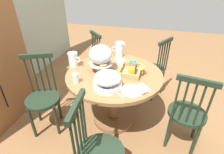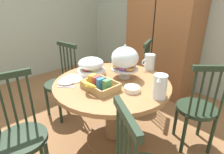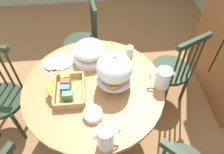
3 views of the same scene
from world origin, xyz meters
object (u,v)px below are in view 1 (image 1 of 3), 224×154
(windsor_chair_far_side, at_px, (187,115))
(pastry_stand_with_dome, at_px, (101,56))
(windsor_chair_facing_door, at_px, (98,153))
(cereal_bowl, at_px, (121,62))
(china_plate_large, at_px, (132,91))
(windsor_chair_by_cabinet, at_px, (43,98))
(milk_pitcher, at_px, (73,60))
(china_plate_small, at_px, (141,89))
(drinking_glass, at_px, (76,78))
(fruit_platter_covered, at_px, (107,80))
(orange_juice_pitcher, at_px, (119,50))
(cereal_basket, at_px, (132,70))
(windsor_chair_near_window, at_px, (90,65))
(windsor_chair_host_seat, at_px, (153,70))
(dining_table, at_px, (114,89))

(windsor_chair_far_side, distance_m, pastry_stand_with_dome, 1.14)
(windsor_chair_facing_door, distance_m, cereal_bowl, 1.18)
(pastry_stand_with_dome, bearing_deg, china_plate_large, -126.79)
(windsor_chair_by_cabinet, bearing_deg, milk_pitcher, -33.51)
(windsor_chair_far_side, relative_size, pastry_stand_with_dome, 2.83)
(windsor_chair_far_side, distance_m, china_plate_small, 0.60)
(milk_pitcher, height_order, drinking_glass, milk_pitcher)
(fruit_platter_covered, distance_m, drinking_glass, 0.35)
(orange_juice_pitcher, bearing_deg, windsor_chair_far_side, -126.54)
(windsor_chair_far_side, xyz_separation_m, drinking_glass, (-0.14, 1.19, 0.34))
(cereal_basket, height_order, drinking_glass, cereal_basket)
(windsor_chair_far_side, bearing_deg, windsor_chair_by_cabinet, 95.68)
(drinking_glass, bearing_deg, windsor_chair_far_side, -83.47)
(windsor_chair_near_window, xyz_separation_m, orange_juice_pitcher, (-0.14, -0.53, 0.38))
(windsor_chair_far_side, relative_size, china_plate_large, 4.43)
(milk_pitcher, bearing_deg, pastry_stand_with_dome, -95.10)
(windsor_chair_host_seat, xyz_separation_m, orange_juice_pitcher, (-0.26, 0.50, 0.38))
(cereal_bowl, height_order, drinking_glass, drinking_glass)
(china_plate_small, distance_m, drinking_glass, 0.69)
(milk_pitcher, bearing_deg, windsor_chair_by_cabinet, 146.49)
(windsor_chair_facing_door, bearing_deg, milk_pitcher, 34.92)
(cereal_basket, bearing_deg, milk_pitcher, 90.02)
(windsor_chair_near_window, height_order, pastry_stand_with_dome, pastry_stand_with_dome)
(orange_juice_pitcher, bearing_deg, cereal_bowl, -162.08)
(windsor_chair_by_cabinet, relative_size, orange_juice_pitcher, 4.78)
(orange_juice_pitcher, distance_m, cereal_bowl, 0.25)
(windsor_chair_near_window, relative_size, orange_juice_pitcher, 4.78)
(windsor_chair_near_window, bearing_deg, drinking_glass, -165.06)
(windsor_chair_near_window, bearing_deg, china_plate_large, -137.96)
(windsor_chair_by_cabinet, height_order, drinking_glass, windsor_chair_by_cabinet)
(windsor_chair_near_window, relative_size, cereal_basket, 3.09)
(dining_table, relative_size, orange_juice_pitcher, 5.58)
(fruit_platter_covered, height_order, china_plate_small, fruit_platter_covered)
(dining_table, bearing_deg, windsor_chair_facing_door, -173.99)
(windsor_chair_far_side, relative_size, cereal_bowl, 6.96)
(fruit_platter_covered, bearing_deg, pastry_stand_with_dome, 28.88)
(windsor_chair_facing_door, xyz_separation_m, windsor_chair_far_side, (0.69, -0.76, 0.00))
(windsor_chair_far_side, bearing_deg, pastry_stand_with_dome, 79.50)
(windsor_chair_near_window, relative_size, fruit_platter_covered, 3.25)
(orange_juice_pitcher, bearing_deg, china_plate_small, -152.29)
(china_plate_large, height_order, cereal_bowl, cereal_bowl)
(windsor_chair_by_cabinet, bearing_deg, drinking_glass, -86.52)
(pastry_stand_with_dome, relative_size, fruit_platter_covered, 1.15)
(windsor_chair_by_cabinet, distance_m, windsor_chair_host_seat, 1.65)
(milk_pitcher, bearing_deg, windsor_chair_near_window, 4.64)
(dining_table, relative_size, windsor_chair_facing_door, 1.17)
(orange_juice_pitcher, xyz_separation_m, milk_pitcher, (-0.45, 0.48, -0.01))
(orange_juice_pitcher, xyz_separation_m, cereal_basket, (-0.45, -0.27, -0.05))
(dining_table, bearing_deg, china_plate_small, -128.42)
(windsor_chair_host_seat, height_order, milk_pitcher, windsor_chair_host_seat)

